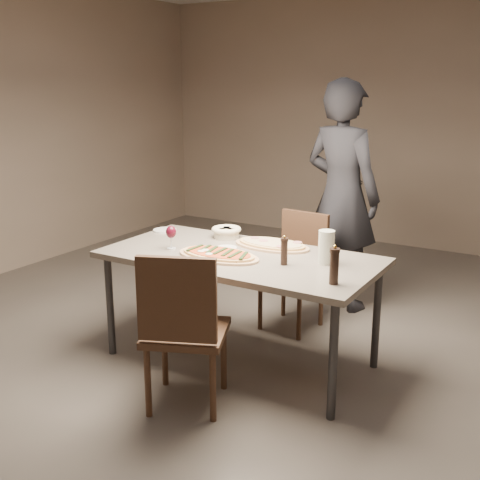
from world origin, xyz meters
The scene contains 14 objects.
room centered at (0.00, 0.00, 1.40)m, with size 7.00×7.00×7.00m.
dining_table centered at (0.00, 0.00, 0.69)m, with size 1.80×0.90×0.75m.
zucchini_pizza centered at (-0.09, -0.12, 0.77)m, with size 0.57×0.32×0.05m.
ham_pizza centered at (0.09, 0.28, 0.77)m, with size 0.55×0.30×0.04m.
bread_basket centered at (-0.31, 0.33, 0.80)m, with size 0.21×0.21×0.08m.
oil_dish centered at (-0.14, 0.06, 0.76)m, with size 0.14×0.14×0.02m.
pepper_mill_left centered at (0.34, -0.05, 0.84)m, with size 0.05×0.05×0.19m.
pepper_mill_right centered at (0.75, -0.23, 0.86)m, with size 0.06×0.06×0.23m.
carafe centered at (0.55, 0.11, 0.85)m, with size 0.10×0.10×0.21m.
wine_glass centered at (-0.47, -0.11, 0.86)m, with size 0.07×0.07×0.16m.
side_plate centered at (-0.82, 0.26, 0.76)m, with size 0.18×0.18×0.01m.
chair_near centered at (0.05, -0.72, 0.54)m, with size 0.60×0.60×0.96m.
chair_far centered at (0.05, 0.77, 0.49)m, with size 0.45×0.45×0.88m.
diner centered at (0.17, 1.33, 0.94)m, with size 0.68×0.45×1.88m, color black.
Camera 1 is at (1.93, -3.23, 1.86)m, focal length 45.00 mm.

